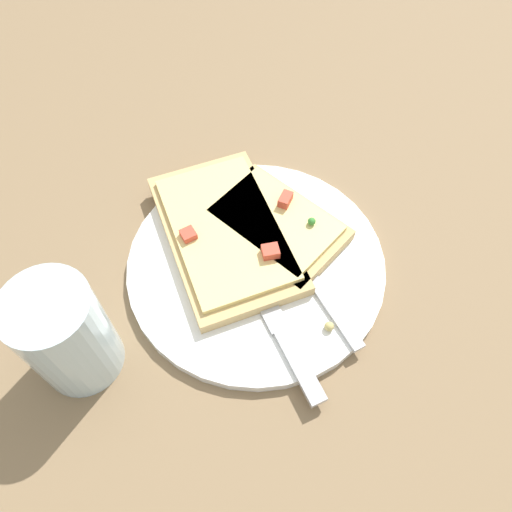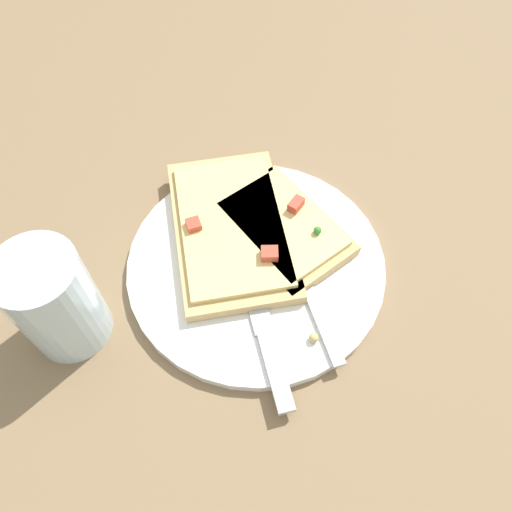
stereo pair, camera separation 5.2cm
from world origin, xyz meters
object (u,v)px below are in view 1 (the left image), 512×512
fork (298,258)px  knife (277,324)px  drinking_glass (66,335)px  pizza_slice_main (226,232)px  plate (256,264)px  pizza_slice_corner (276,224)px

fork → knife: size_ratio=1.00×
knife → drinking_glass: (-0.19, 0.01, 0.04)m
knife → drinking_glass: bearing=74.4°
fork → pizza_slice_main: pizza_slice_main is taller
plate → fork: 0.05m
plate → pizza_slice_main: size_ratio=1.27×
pizza_slice_main → pizza_slice_corner: (0.06, -0.00, 0.00)m
plate → knife: 0.08m
plate → pizza_slice_corner: bearing=50.7°
plate → drinking_glass: bearing=-159.7°
pizza_slice_corner → drinking_glass: size_ratio=1.47×
plate → pizza_slice_corner: size_ratio=1.58×
fork → pizza_slice_corner: size_ratio=1.18×
plate → knife: (0.01, -0.08, 0.01)m
plate → fork: size_ratio=1.34×
plate → pizza_slice_main: (-0.03, 0.04, 0.02)m
knife → drinking_glass: size_ratio=1.73×
knife → pizza_slice_main: pizza_slice_main is taller
pizza_slice_corner → drinking_glass: drinking_glass is taller
fork → drinking_glass: 0.24m
pizza_slice_main → pizza_slice_corner: size_ratio=1.25×
knife → pizza_slice_corner: 0.12m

